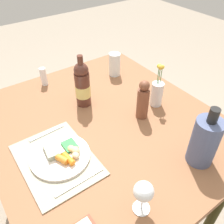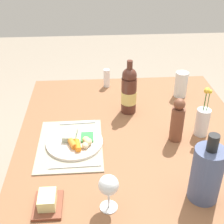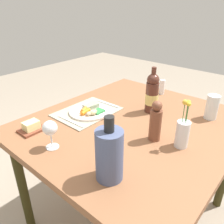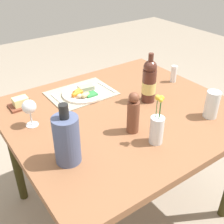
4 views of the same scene
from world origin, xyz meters
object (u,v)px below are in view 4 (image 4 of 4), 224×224
Objects in this scene: dinner_plate at (83,93)px; knife at (60,102)px; salt_shaker at (174,74)px; wine_bottle at (149,82)px; pepper_mill at (133,113)px; butter_dish at (21,103)px; flower_vase at (157,128)px; cooler_bottle at (67,139)px; wine_glass at (29,108)px; water_tumbler at (212,106)px; dining_table at (121,122)px; fork at (107,87)px.

dinner_plate reaches higher than knife.
salt_shaker is 0.33m from wine_bottle.
dinner_plate is 0.46m from pepper_mill.
butter_dish is 1.18× the size of salt_shaker.
cooler_bottle is (0.39, -0.12, 0.03)m from flower_vase.
wine_glass is (0.41, -0.46, 0.02)m from flower_vase.
pepper_mill is (-0.16, 0.46, 0.09)m from knife.
dinner_plate is 0.73m from water_tumbler.
wine_bottle is at bearing 167.17° from wine_glass.
wine_glass is 0.98× the size of water_tumbler.
wine_bottle is at bearing -64.05° from water_tumbler.
pepper_mill is (0.07, 0.19, 0.18)m from dining_table.
wine_bottle is at bearing -126.36° from flower_vase.
water_tumbler is at bearing 115.95° from wine_bottle.
knife is 1.01× the size of pepper_mill.
dining_table is 5.63× the size of knife.
pepper_mill is (-0.36, 0.54, 0.08)m from butter_dish.
dining_table is 4.40× the size of cooler_bottle.
fork is 0.81× the size of pepper_mill.
flower_vase is (-0.20, 0.59, 0.07)m from knife.
knife is 0.27m from wine_glass.
wine_glass is at bearing -48.03° from flower_vase.
flower_vase is 1.68× the size of water_tumbler.
cooler_bottle reaches higher than dinner_plate.
fork is 0.70m from cooler_bottle.
water_tumbler is at bearing 125.93° from dinner_plate.
water_tumbler is at bearing 179.66° from flower_vase.
wine_bottle is at bearing 150.13° from butter_dish.
flower_vase reaches higher than wine_glass.
flower_vase is 1.15× the size of pepper_mill.
pepper_mill is (-0.01, 0.46, 0.08)m from dinner_plate.
cooler_bottle is at bearing -17.02° from flower_vase.
flower_vase reaches higher than dining_table.
dinner_plate is 1.20× the size of pepper_mill.
cooler_bottle is at bearing -8.90° from water_tumbler.
salt_shaker is 0.39× the size of wine_bottle.
butter_dish is 1.03m from water_tumbler.
dinner_plate is at bearing -88.86° from pepper_mill.
water_tumbler is (-0.34, 0.32, 0.14)m from dining_table.
dining_table is 7.06× the size of fork.
dinner_plate is 0.59m from flower_vase.
water_tumbler is at bearing 69.91° from salt_shaker.
cooler_bottle is (0.52, 0.46, 0.10)m from fork.
flower_vase reaches higher than pepper_mill.
dinner_plate is at bearing -85.91° from flower_vase.
dinner_plate is 2.31× the size of salt_shaker.
salt_shaker is at bearing -110.09° from water_tumbler.
wine_glass is (0.38, -0.33, 0.00)m from pepper_mill.
wine_glass is at bearing -30.09° from water_tumbler.
knife is 0.22m from butter_dish.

